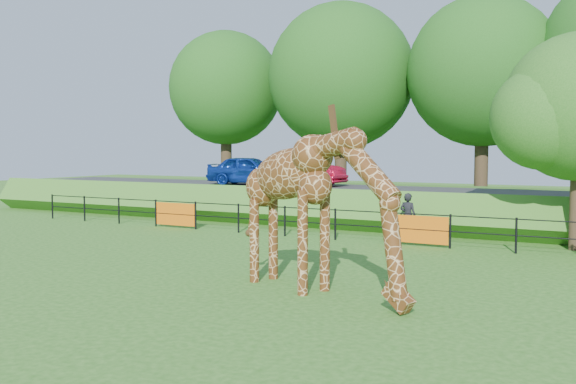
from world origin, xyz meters
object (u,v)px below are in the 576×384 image
visitor (408,216)px  giraffe (319,211)px  car_blue (250,170)px  car_red (300,170)px

visitor → giraffe: bearing=103.3°
car_blue → car_red: size_ratio=0.94×
giraffe → car_red: 16.32m
giraffe → visitor: (-0.94, 9.12, -1.01)m
car_red → giraffe: bearing=-147.4°
visitor → car_red: bearing=-29.2°
car_blue → giraffe: bearing=-151.9°
giraffe → car_blue: bearing=147.9°
giraffe → car_red: size_ratio=1.18×
giraffe → visitor: bearing=116.7°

